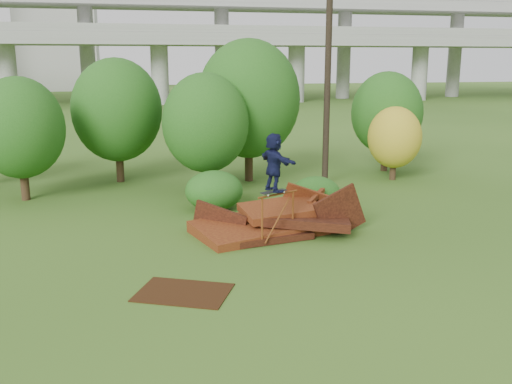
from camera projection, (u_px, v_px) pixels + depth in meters
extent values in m
plane|color=#2D5116|center=(300.00, 262.00, 15.87)|extent=(240.00, 240.00, 0.00)
cube|color=#47160C|center=(258.00, 228.00, 18.50)|extent=(4.53, 3.44, 0.67)
cube|color=black|center=(305.00, 220.00, 18.49)|extent=(3.25, 2.60, 0.55)
cube|color=#47160C|center=(281.00, 209.00, 18.75)|extent=(2.69, 1.93, 0.52)
cube|color=black|center=(340.00, 213.00, 18.49)|extent=(1.96, 0.44, 1.91)
cube|color=#47160C|center=(302.00, 206.00, 19.76)|extent=(1.73, 0.90, 1.77)
cube|color=black|center=(220.00, 222.00, 18.58)|extent=(1.68, 1.34, 1.31)
cube|color=black|center=(277.00, 240.00, 17.44)|extent=(2.52, 0.65, 0.21)
cube|color=#47160C|center=(316.00, 196.00, 19.47)|extent=(0.97, 1.15, 0.33)
cylinder|color=brown|center=(262.00, 222.00, 17.05)|extent=(0.06, 0.06, 1.53)
cylinder|color=brown|center=(293.00, 215.00, 17.85)|extent=(0.06, 0.06, 1.53)
cylinder|color=brown|center=(278.00, 194.00, 17.28)|extent=(1.42, 0.78, 0.06)
cube|color=black|center=(274.00, 191.00, 17.14)|extent=(0.91, 0.63, 0.03)
cylinder|color=beige|center=(268.00, 195.00, 16.88)|extent=(0.07, 0.06, 0.06)
cylinder|color=beige|center=(264.00, 194.00, 17.03)|extent=(0.07, 0.06, 0.06)
cylinder|color=beige|center=(284.00, 192.00, 17.29)|extent=(0.07, 0.06, 0.06)
cylinder|color=beige|center=(280.00, 191.00, 17.43)|extent=(0.07, 0.06, 0.06)
imported|color=#111537|center=(274.00, 162.00, 16.94)|extent=(1.03, 1.70, 1.75)
cube|color=black|center=(183.00, 292.00, 13.77)|extent=(2.63, 2.33, 0.03)
cylinder|color=black|center=(24.00, 180.00, 22.79)|extent=(0.34, 0.34, 1.60)
ellipsoid|color=#164211|center=(20.00, 128.00, 22.31)|extent=(3.48, 3.48, 4.00)
cylinder|color=black|center=(120.00, 163.00, 26.23)|extent=(0.35, 0.35, 1.78)
ellipsoid|color=#164211|center=(117.00, 110.00, 25.68)|extent=(4.04, 4.04, 4.65)
cylinder|color=black|center=(207.00, 174.00, 23.91)|extent=(0.34, 0.34, 1.64)
ellipsoid|color=#164211|center=(205.00, 123.00, 23.42)|extent=(3.57, 3.57, 4.11)
cylinder|color=black|center=(249.00, 159.00, 26.38)|extent=(0.37, 0.37, 2.04)
ellipsoid|color=#164211|center=(249.00, 99.00, 25.75)|extent=(4.66, 4.66, 5.36)
cylinder|color=black|center=(393.00, 168.00, 26.75)|extent=(0.29, 0.29, 1.07)
ellipsoid|color=#A58C19|center=(395.00, 137.00, 26.42)|extent=(2.49, 2.49, 2.86)
cylinder|color=black|center=(385.00, 155.00, 28.85)|extent=(0.34, 0.34, 1.61)
ellipsoid|color=#164211|center=(387.00, 113.00, 28.37)|extent=(3.54, 3.54, 4.07)
ellipsoid|color=#164211|center=(214.00, 191.00, 21.24)|extent=(2.16, 2.00, 1.50)
ellipsoid|color=#164211|center=(316.00, 194.00, 21.10)|extent=(1.85, 1.70, 1.31)
cylinder|color=black|center=(328.00, 78.00, 24.81)|extent=(0.28, 0.28, 9.50)
cube|color=gray|center=(159.00, 40.00, 71.04)|extent=(160.00, 9.00, 1.40)
cube|color=gray|center=(154.00, 2.00, 75.61)|extent=(160.00, 9.00, 1.40)
cylinder|color=gray|center=(8.00, 73.00, 68.03)|extent=(2.20, 2.20, 8.00)
cylinder|color=gray|center=(160.00, 72.00, 71.94)|extent=(2.20, 2.20, 8.00)
cylinder|color=gray|center=(296.00, 72.00, 75.86)|extent=(2.20, 2.20, 8.00)
cube|color=#9E9E99|center=(57.00, 13.00, 106.10)|extent=(14.00, 14.00, 28.00)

